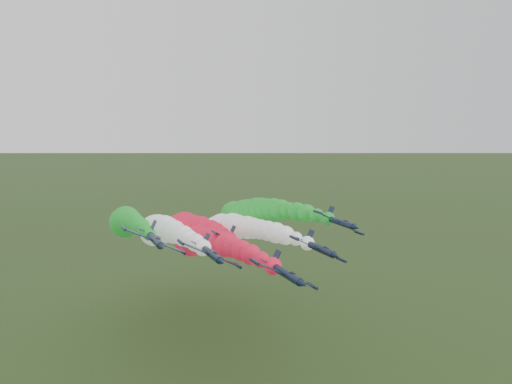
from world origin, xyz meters
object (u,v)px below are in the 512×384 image
jet_inner_right (230,228)px  jet_outer_left (126,222)px  jet_lead (199,241)px  jet_trail (185,225)px  jet_inner_left (159,230)px  jet_outer_right (250,212)px

jet_inner_right → jet_outer_left: (-26.14, 7.44, 2.36)m
jet_lead → jet_trail: 28.35m
jet_inner_left → jet_inner_right: jet_inner_left is taller
jet_inner_right → jet_outer_right: size_ratio=0.99×
jet_lead → jet_inner_left: 13.12m
jet_lead → jet_inner_left: bearing=125.5°
jet_inner_right → jet_outer_left: bearing=164.1°
jet_lead → jet_inner_left: size_ratio=1.00×
jet_inner_right → jet_trail: jet_inner_right is taller
jet_outer_right → jet_inner_right: bearing=-141.0°
jet_outer_left → jet_trail: bearing=34.6°
jet_outer_right → jet_lead: bearing=-143.3°
jet_lead → jet_outer_right: bearing=36.7°
jet_outer_right → jet_trail: 21.38m
jet_inner_left → jet_outer_right: 27.15m
jet_outer_right → jet_outer_left: bearing=179.0°
jet_inner_right → jet_outer_left: 27.28m
jet_outer_left → jet_inner_right: bearing=-15.9°
jet_lead → jet_trail: bearing=82.6°
jet_inner_left → jet_outer_right: bearing=7.8°
jet_inner_right → jet_outer_right: 11.14m
jet_outer_right → jet_trail: (-15.54, 13.76, -5.13)m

